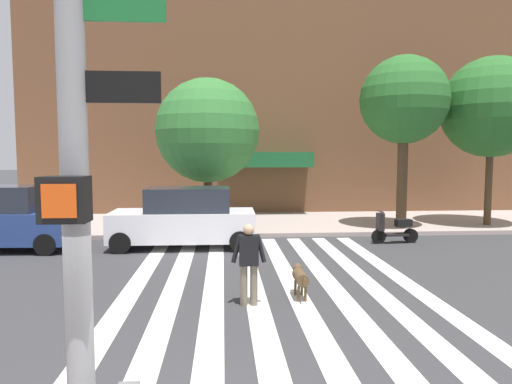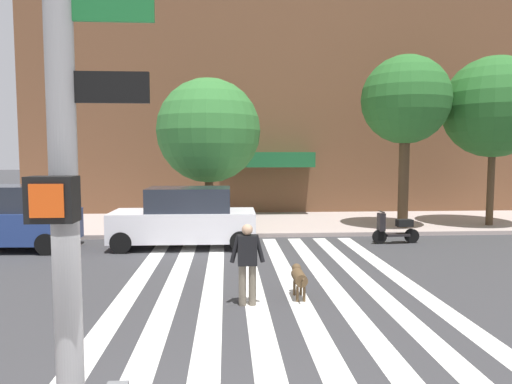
% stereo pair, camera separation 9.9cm
% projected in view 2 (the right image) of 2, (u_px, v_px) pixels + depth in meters
% --- Properties ---
extents(ground_plane, '(160.00, 160.00, 0.00)m').
position_uv_depth(ground_plane, '(212.00, 290.00, 10.28)').
color(ground_plane, '#353538').
extents(sidewalk_far, '(80.00, 6.00, 0.15)m').
position_uv_depth(sidewalk_far, '(219.00, 223.00, 19.57)').
color(sidewalk_far, '#B09E97').
rests_on(sidewalk_far, ground_plane).
extents(crosswalk_stripes, '(6.75, 12.09, 0.01)m').
position_uv_depth(crosswalk_stripes, '(273.00, 289.00, 10.37)').
color(crosswalk_stripes, silver).
rests_on(crosswalk_stripes, ground_plane).
extents(traffic_light_pole, '(0.74, 0.46, 5.80)m').
position_uv_depth(traffic_light_pole, '(58.00, 74.00, 2.88)').
color(traffic_light_pole, gray).
rests_on(traffic_light_pole, sidewalk_near).
extents(parked_car_behind_first, '(4.61, 2.00, 1.94)m').
position_uv_depth(parked_car_behind_first, '(185.00, 218.00, 14.94)').
color(parked_car_behind_first, silver).
rests_on(parked_car_behind_first, ground_plane).
extents(parked_scooter, '(1.63, 0.50, 1.11)m').
position_uv_depth(parked_scooter, '(396.00, 229.00, 15.58)').
color(parked_scooter, black).
rests_on(parked_scooter, ground_plane).
extents(street_tree_nearest, '(3.91, 3.91, 5.69)m').
position_uv_depth(street_tree_nearest, '(209.00, 131.00, 17.35)').
color(street_tree_nearest, '#4C3823').
rests_on(street_tree_nearest, sidewalk_far).
extents(street_tree_middle, '(3.37, 3.37, 6.63)m').
position_uv_depth(street_tree_middle, '(406.00, 101.00, 17.67)').
color(street_tree_middle, '#4C3823').
rests_on(street_tree_middle, sidewalk_far).
extents(street_tree_further, '(3.98, 3.98, 6.71)m').
position_uv_depth(street_tree_further, '(494.00, 107.00, 18.27)').
color(street_tree_further, '#4C3823').
rests_on(street_tree_further, sidewalk_far).
extents(pedestrian_dog_walker, '(0.70, 0.24, 1.64)m').
position_uv_depth(pedestrian_dog_walker, '(247.00, 260.00, 9.16)').
color(pedestrian_dog_walker, '#6B6051').
rests_on(pedestrian_dog_walker, ground_plane).
extents(dog_on_leash, '(0.26, 1.02, 0.65)m').
position_uv_depth(dog_on_leash, '(299.00, 277.00, 9.69)').
color(dog_on_leash, brown).
rests_on(dog_on_leash, ground_plane).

